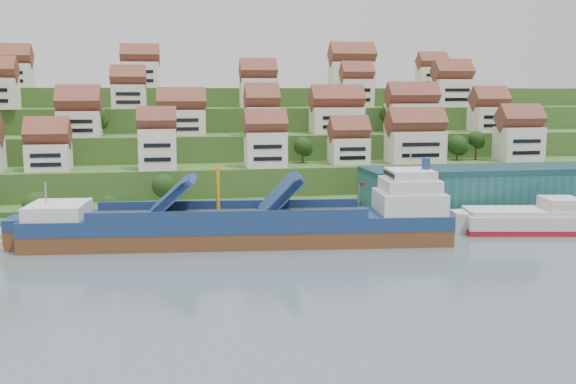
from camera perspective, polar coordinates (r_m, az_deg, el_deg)
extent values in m
plane|color=slate|center=(128.22, -0.18, -4.52)|extent=(300.00, 300.00, 0.00)
cube|color=gray|center=(146.87, 6.48, -2.42)|extent=(180.00, 14.00, 2.20)
cube|color=#2D4C1E|center=(211.75, -4.31, 1.33)|extent=(260.00, 128.00, 4.00)
cube|color=#2D4C1E|center=(216.26, -4.47, 2.42)|extent=(260.00, 118.00, 11.00)
cube|color=#2D4C1E|center=(223.82, -4.69, 3.53)|extent=(260.00, 102.00, 18.00)
cube|color=#2D4C1E|center=(231.46, -4.90, 4.58)|extent=(260.00, 86.00, 25.00)
cube|color=#2D4C1E|center=(240.20, -5.12, 5.45)|extent=(260.00, 68.00, 31.00)
cube|color=white|center=(165.41, -20.49, 2.93)|extent=(9.89, 8.57, 6.40)
cube|color=white|center=(159.54, -11.52, 3.76)|extent=(8.98, 7.03, 9.94)
cube|color=white|center=(161.65, -2.01, 3.78)|extent=(10.08, 7.62, 8.76)
cube|color=white|center=(170.39, 5.41, 3.67)|extent=(9.82, 7.73, 6.72)
cube|color=white|center=(175.24, 11.23, 3.95)|extent=(14.71, 8.26, 8.38)
cube|color=white|center=(187.50, 19.81, 4.04)|extent=(11.42, 8.31, 9.21)
cube|color=white|center=(179.61, -18.03, 5.79)|extent=(10.87, 8.98, 6.78)
cube|color=white|center=(178.36, -9.41, 6.11)|extent=(12.52, 7.90, 6.93)
cube|color=white|center=(177.18, -2.34, 6.31)|extent=(8.90, 8.56, 7.64)
cube|color=white|center=(185.64, 4.35, 6.37)|extent=(14.50, 8.36, 7.39)
cube|color=white|center=(191.84, 10.92, 6.47)|extent=(14.34, 8.18, 8.40)
cube|color=white|center=(200.16, 17.39, 6.17)|extent=(9.99, 8.04, 7.37)
cube|color=white|center=(192.23, -13.96, 8.23)|extent=(9.54, 7.30, 6.82)
cube|color=white|center=(193.24, -2.66, 8.76)|extent=(10.35, 7.79, 8.70)
cube|color=white|center=(200.35, 6.10, 8.71)|extent=(9.44, 7.14, 8.61)
cube|color=white|center=(213.60, 14.34, 8.50)|extent=(11.71, 8.47, 8.67)
cube|color=white|center=(217.23, -23.39, 9.46)|extent=(12.18, 8.03, 7.30)
cube|color=white|center=(212.00, -12.97, 10.10)|extent=(11.64, 7.51, 8.10)
cube|color=white|center=(220.12, 5.68, 10.28)|extent=(14.53, 8.73, 8.58)
cube|color=white|center=(232.98, 12.65, 9.87)|extent=(9.81, 7.05, 7.24)
ellipsoid|color=#1F3F15|center=(150.58, -10.97, 0.54)|extent=(5.53, 5.53, 5.53)
ellipsoid|color=#1F3F15|center=(183.93, 14.81, 4.05)|extent=(5.53, 5.53, 5.53)
ellipsoid|color=#1F3F15|center=(186.26, 16.40, 4.56)|extent=(4.51, 4.51, 4.51)
ellipsoid|color=#1F3F15|center=(170.55, 1.32, 4.08)|extent=(4.80, 4.80, 4.80)
ellipsoid|color=#1F3F15|center=(193.50, 8.91, 6.85)|extent=(5.43, 5.43, 5.43)
ellipsoid|color=#1F3F15|center=(184.56, -19.43, 5.79)|extent=(4.94, 4.94, 4.94)
ellipsoid|color=#1F3F15|center=(181.94, -16.77, 6.33)|extent=(6.01, 6.01, 6.01)
ellipsoid|color=#1F3F15|center=(198.18, -1.85, 8.94)|extent=(5.97, 5.97, 5.97)
ellipsoid|color=#1F3F15|center=(206.60, 5.57, 8.68)|extent=(4.70, 4.70, 4.70)
ellipsoid|color=#1F3F15|center=(205.30, 6.29, 8.67)|extent=(5.36, 5.36, 5.36)
ellipsoid|color=#1F3F15|center=(146.55, -21.43, -1.17)|extent=(6.04, 6.04, 6.04)
ellipsoid|color=#1F3F15|center=(144.43, -15.68, -1.06)|extent=(3.97, 3.97, 3.97)
cube|color=#1F5555|center=(159.80, 17.36, 0.37)|extent=(60.00, 15.00, 10.00)
cylinder|color=gray|center=(140.67, 6.33, -0.80)|extent=(0.16, 0.16, 8.00)
cube|color=maroon|center=(140.29, 6.59, 0.66)|extent=(1.20, 0.05, 0.80)
cube|color=white|center=(140.72, -23.30, -3.18)|extent=(2.40, 2.20, 2.20)
cube|color=brown|center=(127.58, -4.27, -4.16)|extent=(83.47, 21.23, 5.29)
cube|color=navy|center=(126.83, -4.29, -2.59)|extent=(83.49, 21.36, 2.75)
cube|color=silver|center=(131.04, -19.77, -1.55)|extent=(11.79, 13.11, 2.75)
cube|color=#262628|center=(126.58, -5.25, -1.99)|extent=(53.79, 16.25, 0.32)
cube|color=navy|center=(126.67, -10.55, -0.44)|extent=(9.11, 12.45, 7.32)
cube|color=navy|center=(126.16, -0.95, -0.33)|extent=(8.71, 12.41, 7.74)
cylinder|color=gold|center=(125.84, -6.25, 0.08)|extent=(0.81, 0.81, 9.53)
cube|color=silver|center=(130.71, 10.72, -0.87)|extent=(13.90, 13.33, 4.24)
cube|color=silver|center=(130.18, 10.76, 0.60)|extent=(11.66, 11.84, 2.65)
cube|color=silver|center=(129.89, 10.79, 1.57)|extent=(9.42, 10.36, 1.91)
cylinder|color=navy|center=(130.52, 12.17, 2.45)|extent=(1.86, 1.86, 2.33)
cube|color=maroon|center=(147.33, 20.47, -3.11)|extent=(29.04, 14.92, 2.40)
cube|color=silver|center=(146.94, 20.51, -2.33)|extent=(29.06, 15.02, 2.95)
cube|color=silver|center=(146.61, 20.55, -1.63)|extent=(27.50, 13.67, 1.11)
cube|color=silver|center=(148.94, 23.08, -1.00)|extent=(8.71, 9.30, 2.77)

